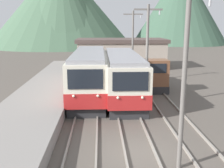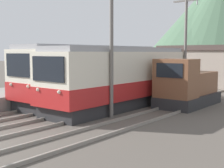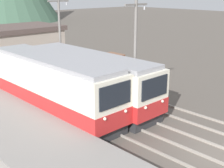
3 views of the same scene
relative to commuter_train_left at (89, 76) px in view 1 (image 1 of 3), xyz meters
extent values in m
plane|color=#564F47|center=(2.60, -10.51, -1.78)|extent=(200.00, 200.00, 0.00)
cube|color=gray|center=(-3.65, -10.51, -1.36)|extent=(4.50, 54.00, 0.83)
cube|color=gray|center=(-0.72, -10.51, -1.71)|extent=(0.10, 60.00, 0.14)
cube|color=gray|center=(0.72, -10.51, -1.71)|extent=(0.10, 60.00, 0.14)
cube|color=gray|center=(2.08, -10.51, -1.71)|extent=(0.10, 60.00, 0.14)
cube|color=gray|center=(3.52, -10.51, -1.71)|extent=(0.10, 60.00, 0.14)
cube|color=gray|center=(5.08, -10.51, -1.71)|extent=(0.10, 60.00, 0.14)
cube|color=gray|center=(6.52, -10.51, -1.71)|extent=(0.10, 60.00, 0.14)
cube|color=#28282B|center=(0.00, 0.01, -1.43)|extent=(2.58, 11.36, 0.70)
cube|color=silver|center=(0.00, 0.01, 0.35)|extent=(2.80, 11.83, 2.86)
cube|color=red|center=(0.00, 0.01, -0.56)|extent=(2.84, 11.87, 1.03)
cube|color=black|center=(0.00, -5.94, 0.92)|extent=(2.24, 0.06, 1.26)
sphere|color=silver|center=(-0.77, -5.95, -0.16)|extent=(0.18, 0.18, 0.18)
sphere|color=silver|center=(0.77, -5.95, -0.16)|extent=(0.18, 0.18, 0.18)
cube|color=#939399|center=(0.00, 0.01, 1.92)|extent=(2.46, 11.36, 0.28)
cube|color=#28282B|center=(2.80, -0.45, -1.43)|extent=(2.58, 11.16, 0.70)
cube|color=silver|center=(2.80, -0.45, 0.28)|extent=(2.80, 11.62, 2.72)
cube|color=red|center=(2.80, -0.45, -0.59)|extent=(2.84, 11.66, 0.98)
cube|color=black|center=(2.80, -6.29, 0.83)|extent=(2.24, 0.06, 1.20)
sphere|color=silver|center=(2.03, -6.30, -0.20)|extent=(0.18, 0.18, 0.18)
sphere|color=silver|center=(3.57, -6.30, -0.20)|extent=(0.18, 0.18, 0.18)
cube|color=#939399|center=(2.80, -0.45, 1.79)|extent=(2.46, 11.16, 0.28)
cube|color=#28282B|center=(5.80, 2.63, -1.43)|extent=(2.40, 5.15, 0.70)
cube|color=brown|center=(5.80, 0.88, 0.07)|extent=(2.28, 1.65, 2.30)
cube|color=black|center=(5.80, 0.03, 0.58)|extent=(1.68, 0.04, 0.83)
cube|color=brown|center=(5.80, 3.45, -0.38)|extent=(1.92, 3.40, 1.40)
cylinder|color=black|center=(5.80, 3.45, 0.57)|extent=(0.16, 0.16, 0.50)
cylinder|color=slate|center=(4.30, -11.93, 1.93)|extent=(0.20, 0.20, 7.41)
cylinder|color=#B2B2B7|center=(5.10, -11.93, 5.08)|extent=(0.10, 0.10, 0.30)
cylinder|color=slate|center=(4.30, -3.37, 1.93)|extent=(0.20, 0.20, 7.41)
cube|color=slate|center=(4.30, -3.37, 5.28)|extent=(2.00, 0.12, 0.12)
cylinder|color=#B2B2B7|center=(5.10, -3.37, 5.08)|extent=(0.10, 0.10, 0.30)
cylinder|color=slate|center=(4.30, 5.19, 1.93)|extent=(0.20, 0.20, 7.41)
cube|color=slate|center=(4.30, 5.19, 5.28)|extent=(2.00, 0.12, 0.12)
cylinder|color=#B2B2B7|center=(5.10, 5.19, 5.08)|extent=(0.10, 0.10, 0.30)
cube|color=#AD9E8E|center=(3.91, 15.49, 0.01)|extent=(12.00, 6.00, 3.57)
cube|color=#51423D|center=(3.91, 15.49, 2.04)|extent=(12.60, 6.30, 0.50)
cone|color=#3D5B47|center=(26.46, 63.74, 10.38)|extent=(29.97, 29.97, 24.30)
cone|color=#47664C|center=(-9.69, 54.01, 9.09)|extent=(32.53, 32.53, 21.74)
cone|color=#47664C|center=(-10.61, 58.09, 10.24)|extent=(41.96, 41.96, 24.03)
camera|label=1|loc=(0.97, -22.03, 4.27)|focal=42.00mm
camera|label=2|loc=(14.32, -15.85, 1.61)|focal=50.00mm
camera|label=3|loc=(-10.70, -16.88, 6.22)|focal=50.00mm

